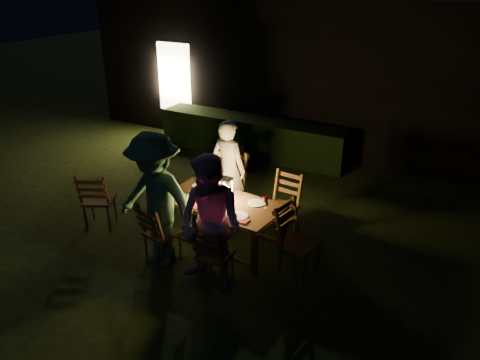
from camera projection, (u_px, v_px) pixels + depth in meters
The scene contains 29 objects.
garden_envelope at pixel (316, 65), 11.30m from camera, with size 40.00×40.00×3.20m.
dining_table at pixel (221, 206), 6.59m from camera, with size 1.79×1.02×0.72m.
chair_near_left at pixel (162, 242), 6.39m from camera, with size 0.50×0.53×0.93m.
chair_near_right at pixel (215, 264), 5.93m from camera, with size 0.42×0.45×0.90m.
chair_far_left at pixel (227, 198), 7.53m from camera, with size 0.49×0.52×1.09m.
chair_far_right at pixel (281, 216), 7.03m from camera, with size 0.48×0.51×0.99m.
chair_end at pixel (298, 253), 6.10m from camera, with size 0.55×0.53×1.02m.
chair_spare at pixel (100, 209), 7.23m from camera, with size 0.61×0.62×0.99m.
person_house_side at pixel (229, 169), 7.37m from camera, with size 0.59×0.39×1.62m, color white.
person_opp_right at pixel (211, 224), 5.64m from camera, with size 0.85×0.67×1.76m, color #AF78A9.
person_opp_left at pixel (156, 201), 6.08m from camera, with size 1.21×0.70×1.88m, color #316343.
lantern at pixel (226, 191), 6.51m from camera, with size 0.16×0.16×0.35m.
plate_far_left at pixel (200, 186), 7.00m from camera, with size 0.25×0.25×0.01m, color white.
plate_near_left at pixel (181, 197), 6.67m from camera, with size 0.25×0.25×0.01m, color white.
plate_far_right at pixel (257, 203), 6.49m from camera, with size 0.25×0.25×0.01m, color white.
plate_near_right at pixel (239, 216), 6.16m from camera, with size 0.25×0.25×0.01m, color white.
wineglass_a at pixel (216, 184), 6.89m from camera, with size 0.06×0.06×0.18m, color #59070F, non-canonical shape.
wineglass_b at pixel (176, 186), 6.80m from camera, with size 0.06×0.06×0.18m, color #59070F, non-canonical shape.
wineglass_c at pixel (227, 209), 6.16m from camera, with size 0.06×0.06×0.18m, color #59070F, non-canonical shape.
wineglass_d at pixel (266, 202), 6.34m from camera, with size 0.06×0.06×0.18m, color #59070F, non-canonical shape.
wineglass_e at pixel (202, 202), 6.35m from camera, with size 0.06×0.06×0.18m, color silver, non-canonical shape.
bottle_table at pixel (207, 188), 6.63m from camera, with size 0.07×0.07×0.28m, color #0F471E.
napkin_left at pixel (198, 207), 6.39m from camera, with size 0.18×0.14×0.01m, color red.
napkin_right at pixel (242, 220), 6.05m from camera, with size 0.18×0.14×0.01m, color red.
phone at pixel (174, 198), 6.65m from camera, with size 0.14×0.07×0.01m, color black.
side_table at pixel (235, 160), 8.30m from camera, with size 0.50×0.50×0.68m.
ice_bucket at pixel (235, 150), 8.22m from camera, with size 0.30×0.30×0.22m, color #A5A8AD.
bottle_bucket_a at pixel (231, 147), 8.19m from camera, with size 0.07×0.07×0.32m, color #0F471E.
bottle_bucket_b at pixel (239, 147), 8.21m from camera, with size 0.07×0.07×0.32m, color #0F471E.
Camera 1 is at (3.83, -4.78, 3.69)m, focal length 35.00 mm.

